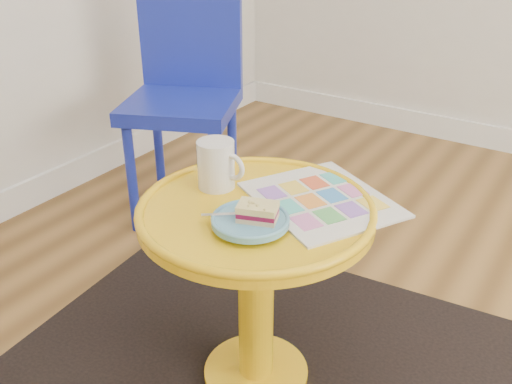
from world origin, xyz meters
The scene contains 9 objects.
room_walls centered at (-0.99, 0.99, 0.06)m, with size 4.00×4.00×4.00m.
rug centered at (-0.71, 0.05, 0.00)m, with size 1.30×1.10×0.01m, color black.
side_table centered at (-0.71, 0.05, 0.37)m, with size 0.54×0.54×0.51m.
chair centered at (-1.45, 0.70, 0.51)m, with size 0.51×0.51×0.88m.
newspaper centered at (-0.60, 0.16, 0.51)m, with size 0.32×0.27×0.01m, color silver.
mug centered at (-0.84, 0.08, 0.57)m, with size 0.13×0.09×0.12m.
plate centered at (-0.67, -0.04, 0.53)m, with size 0.16×0.16×0.02m.
cake_slice centered at (-0.66, -0.03, 0.55)m, with size 0.10×0.08×0.04m.
fork centered at (-0.70, -0.04, 0.53)m, with size 0.12×0.10×0.00m.
Camera 1 is at (-0.10, -0.89, 1.13)m, focal length 40.00 mm.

